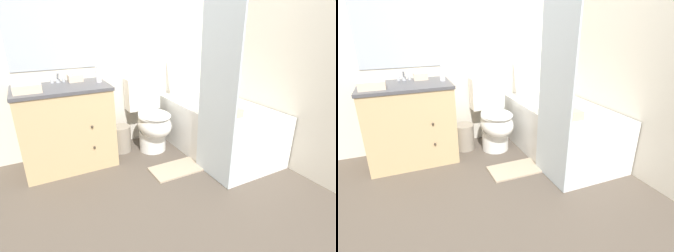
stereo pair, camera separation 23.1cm
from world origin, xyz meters
TOP-DOWN VIEW (x-y plane):
  - ground_plane at (0.00, 0.00)m, footprint 14.00×14.00m
  - wall_back at (-0.01, 1.70)m, footprint 8.00×0.06m
  - wall_right at (1.21, 0.84)m, footprint 0.05×2.67m
  - vanity_cabinet at (-0.75, 1.40)m, footprint 0.87×0.58m
  - sink_faucet at (-0.75, 1.57)m, footprint 0.14×0.12m
  - toilet at (0.14, 1.33)m, footprint 0.38×0.66m
  - bathtub at (0.79, 0.96)m, footprint 0.77×1.43m
  - shower_curtain at (0.40, 0.49)m, footprint 0.02×0.51m
  - wastebasket at (-0.19, 1.44)m, footprint 0.23×0.23m
  - tissue_box at (-0.59, 1.56)m, footprint 0.14×0.13m
  - soap_dispenser at (-0.38, 1.41)m, footprint 0.05×0.05m
  - hand_towel_folded at (-1.03, 1.26)m, footprint 0.23×0.13m
  - bath_towel_folded at (0.60, 0.59)m, footprint 0.28×0.20m
  - bath_mat at (0.18, 0.76)m, footprint 0.56×0.30m

SIDE VIEW (x-z plane):
  - ground_plane at x=0.00m, z-range 0.00..0.00m
  - bath_mat at x=0.18m, z-range 0.00..0.02m
  - wastebasket at x=-0.19m, z-range 0.00..0.30m
  - bathtub at x=0.79m, z-range 0.00..0.55m
  - toilet at x=0.14m, z-range -0.03..0.76m
  - vanity_cabinet at x=-0.75m, z-range 0.01..0.84m
  - bath_towel_folded at x=0.60m, z-range 0.55..0.63m
  - sink_faucet at x=-0.75m, z-range 0.80..0.93m
  - hand_towel_folded at x=-1.03m, z-range 0.83..0.90m
  - tissue_box at x=-0.59m, z-range 0.82..0.92m
  - soap_dispenser at x=-0.38m, z-range 0.82..0.97m
  - shower_curtain at x=0.40m, z-range 0.00..1.98m
  - wall_right at x=1.21m, z-range 0.00..2.50m
  - wall_back at x=-0.01m, z-range 0.00..2.50m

